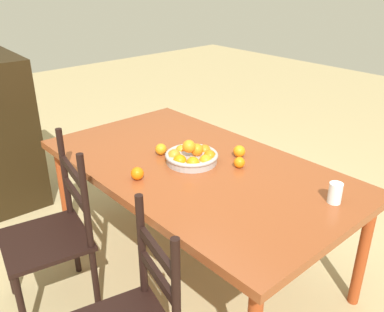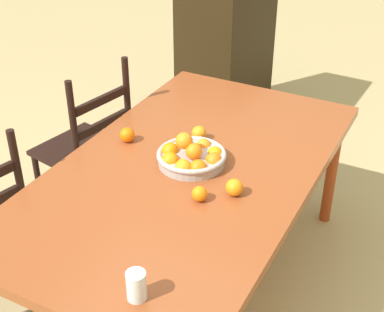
% 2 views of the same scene
% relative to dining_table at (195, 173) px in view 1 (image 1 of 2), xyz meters
% --- Properties ---
extents(ground_plane, '(12.00, 12.00, 0.00)m').
position_rel_dining_table_xyz_m(ground_plane, '(0.00, 0.00, -0.67)').
color(ground_plane, tan).
extents(dining_table, '(1.90, 1.08, 0.73)m').
position_rel_dining_table_xyz_m(dining_table, '(0.00, 0.00, 0.00)').
color(dining_table, brown).
rests_on(dining_table, ground).
extents(chair_by_cabinet, '(0.52, 0.52, 0.98)m').
position_rel_dining_table_xyz_m(chair_by_cabinet, '(0.28, 0.80, -0.22)').
color(chair_by_cabinet, black).
rests_on(chair_by_cabinet, ground).
extents(fruit_bowl, '(0.32, 0.32, 0.15)m').
position_rel_dining_table_xyz_m(fruit_bowl, '(0.03, -0.00, 0.10)').
color(fruit_bowl, '#A59D9B').
rests_on(fruit_bowl, dining_table).
extents(orange_loose_0, '(0.06, 0.06, 0.06)m').
position_rel_dining_table_xyz_m(orange_loose_0, '(-0.20, -0.16, 0.09)').
color(orange_loose_0, orange).
rests_on(orange_loose_0, dining_table).
extents(orange_loose_1, '(0.07, 0.07, 0.07)m').
position_rel_dining_table_xyz_m(orange_loose_1, '(0.24, 0.07, 0.09)').
color(orange_loose_1, orange).
rests_on(orange_loose_1, dining_table).
extents(orange_loose_2, '(0.07, 0.07, 0.07)m').
position_rel_dining_table_xyz_m(orange_loose_2, '(0.07, 0.37, 0.09)').
color(orange_loose_2, orange).
rests_on(orange_loose_2, dining_table).
extents(orange_loose_3, '(0.07, 0.07, 0.07)m').
position_rel_dining_table_xyz_m(orange_loose_3, '(-0.10, -0.27, 0.10)').
color(orange_loose_3, orange).
rests_on(orange_loose_3, dining_table).
extents(drinking_glass, '(0.07, 0.07, 0.11)m').
position_rel_dining_table_xyz_m(drinking_glass, '(-0.78, -0.22, 0.11)').
color(drinking_glass, silver).
rests_on(drinking_glass, dining_table).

